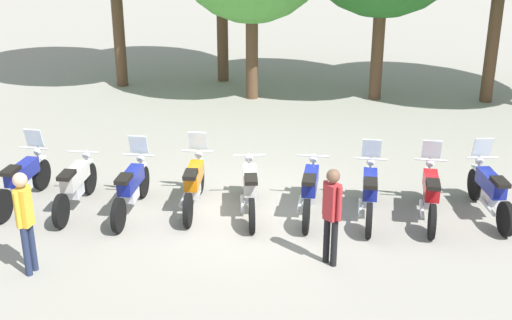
{
  "coord_description": "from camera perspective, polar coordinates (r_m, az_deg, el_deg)",
  "views": [
    {
      "loc": [
        2.6,
        -11.63,
        5.78
      ],
      "look_at": [
        0.0,
        0.5,
        0.9
      ],
      "focal_mm": 47.85,
      "sensor_mm": 36.0,
      "label": 1
    }
  ],
  "objects": [
    {
      "name": "motorcycle_0",
      "position": [
        14.18,
        -18.93,
        -1.54
      ],
      "size": [
        0.62,
        2.19,
        1.37
      ],
      "rotation": [
        0.0,
        0.0,
        1.59
      ],
      "color": "black",
      "rests_on": "ground_plane"
    },
    {
      "name": "motorcycle_8",
      "position": [
        13.66,
        18.97,
        -2.42
      ],
      "size": [
        0.79,
        2.14,
        1.37
      ],
      "rotation": [
        0.0,
        0.0,
        1.83
      ],
      "color": "black",
      "rests_on": "ground_plane"
    },
    {
      "name": "motorcycle_3",
      "position": [
        13.31,
        -5.2,
        -1.91
      ],
      "size": [
        0.62,
        2.18,
        1.37
      ],
      "rotation": [
        0.0,
        0.0,
        1.72
      ],
      "color": "black",
      "rests_on": "ground_plane"
    },
    {
      "name": "motorcycle_7",
      "position": [
        13.23,
        14.36,
        -2.68
      ],
      "size": [
        0.62,
        2.19,
        1.37
      ],
      "rotation": [
        0.0,
        0.0,
        1.61
      ],
      "color": "black",
      "rests_on": "ground_plane"
    },
    {
      "name": "motorcycle_4",
      "position": [
        13.04,
        -0.5,
        -2.4
      ],
      "size": [
        0.78,
        2.14,
        0.99
      ],
      "rotation": [
        0.0,
        0.0,
        1.83
      ],
      "color": "black",
      "rests_on": "ground_plane"
    },
    {
      "name": "motorcycle_1",
      "position": [
        13.67,
        -14.86,
        -2.0
      ],
      "size": [
        0.62,
        2.19,
        0.99
      ],
      "rotation": [
        0.0,
        0.0,
        1.67
      ],
      "color": "black",
      "rests_on": "ground_plane"
    },
    {
      "name": "person_0",
      "position": [
        11.13,
        6.35,
        -4.14
      ],
      "size": [
        0.37,
        0.31,
        1.7
      ],
      "rotation": [
        0.0,
        0.0,
        0.92
      ],
      "color": "black",
      "rests_on": "ground_plane"
    },
    {
      "name": "motorcycle_6",
      "position": [
        13.04,
        9.46,
        -2.63
      ],
      "size": [
        0.62,
        2.19,
        1.37
      ],
      "rotation": [
        0.0,
        0.0,
        1.63
      ],
      "color": "black",
      "rests_on": "ground_plane"
    },
    {
      "name": "person_1",
      "position": [
        11.38,
        -18.77,
        -4.38
      ],
      "size": [
        0.24,
        0.4,
        1.76
      ],
      "rotation": [
        0.0,
        0.0,
        6.23
      ],
      "color": "#232D4C",
      "rests_on": "ground_plane"
    },
    {
      "name": "motorcycle_5",
      "position": [
        13.05,
        4.53,
        -2.45
      ],
      "size": [
        0.62,
        2.19,
        0.99
      ],
      "rotation": [
        0.0,
        0.0,
        1.63
      ],
      "color": "black",
      "rests_on": "ground_plane"
    },
    {
      "name": "ground_plane",
      "position": [
        13.24,
        -0.45,
        -4.4
      ],
      "size": [
        80.0,
        80.0,
        0.0
      ],
      "primitive_type": "plane",
      "color": "gray"
    },
    {
      "name": "motorcycle_2",
      "position": [
        13.27,
        -10.4,
        -2.26
      ],
      "size": [
        0.62,
        2.19,
        1.37
      ],
      "rotation": [
        0.0,
        0.0,
        1.65
      ],
      "color": "black",
      "rests_on": "ground_plane"
    }
  ]
}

